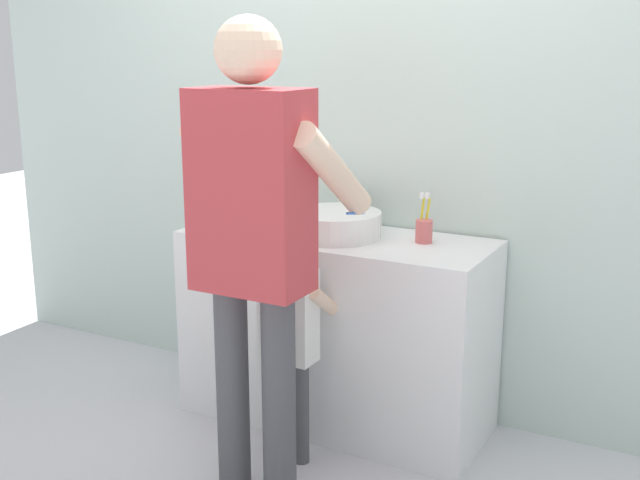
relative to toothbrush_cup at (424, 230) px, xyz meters
The scene contains 9 objects.
ground_plane 1.04m from the toothbrush_cup, 135.25° to the right, with size 14.00×14.00×0.00m, color silver.
back_wall 0.63m from the toothbrush_cup, 145.70° to the left, with size 4.40×0.08×2.70m.
vanity_cabinet 0.61m from the toothbrush_cup, 169.71° to the right, with size 1.34×0.54×0.85m, color white.
sink_basin 0.38m from the toothbrush_cup, 166.75° to the right, with size 0.40×0.40×0.11m.
faucet 0.40m from the toothbrush_cup, 157.99° to the left, with size 0.18×0.14×0.18m.
toothbrush_cup is the anchor object (origin of this frame).
soap_bottle 0.77m from the toothbrush_cup, behind, with size 0.06×0.06×0.16m.
child_toddler 0.69m from the toothbrush_cup, 128.35° to the right, with size 0.29×0.29×0.94m.
adult_parent 0.83m from the toothbrush_cup, 115.19° to the right, with size 0.54×0.57×1.74m.
Camera 1 is at (1.50, -2.63, 1.65)m, focal length 44.40 mm.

